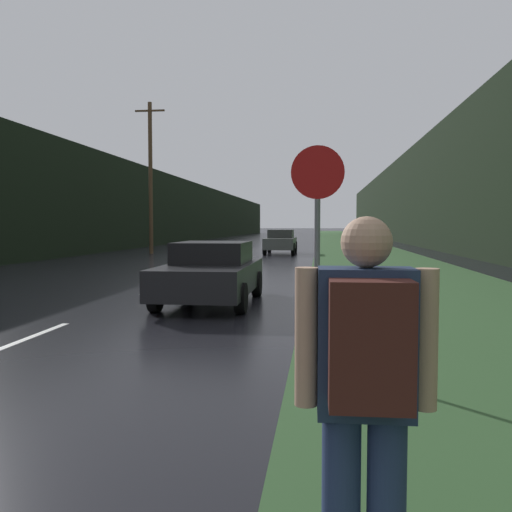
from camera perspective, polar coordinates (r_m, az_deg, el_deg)
The scene contains 12 objects.
grass_verge at distance 40.11m, azimuth 10.61°, elevation 0.77°, with size 6.00×240.00×0.02m, color #33562D.
lane_stripe_b at distance 8.80m, azimuth -23.74°, elevation -8.27°, with size 0.12×3.00×0.01m, color silver.
lane_stripe_c at distance 15.17m, azimuth -10.16°, elevation -3.28°, with size 0.12×3.00×0.01m, color silver.
lane_stripe_d at distance 21.93m, azimuth -4.80°, elevation -1.23°, with size 0.12×3.00×0.01m, color silver.
lane_stripe_e at distance 28.81m, azimuth -1.99°, elevation -0.15°, with size 0.12×3.00×0.01m, color silver.
treeline_far_side at distance 52.06m, azimuth -9.34°, elevation 4.80°, with size 2.00×140.00×6.29m, color black.
treeline_near_side at distance 50.79m, azimuth 16.72°, elevation 5.95°, with size 2.00×140.00×8.43m, color black.
utility_pole_far at distance 33.35m, azimuth -11.04°, elevation 8.24°, with size 1.80×0.24×9.02m.
stop_sign at distance 6.58m, azimuth 6.47°, elevation 2.41°, with size 0.64×0.07×2.68m.
hitchhiker_with_backpack at distance 2.44m, azimuth 11.48°, elevation -13.80°, with size 0.61×0.42×1.76m.
car_passing_near at distance 11.96m, azimuth -4.71°, elevation -1.73°, with size 1.92×4.20×1.35m.
car_passing_far at distance 32.43m, azimuth 2.62°, elevation 1.54°, with size 1.82×4.65×1.45m.
Camera 1 is at (4.42, 0.01, 1.72)m, focal length 38.00 mm.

